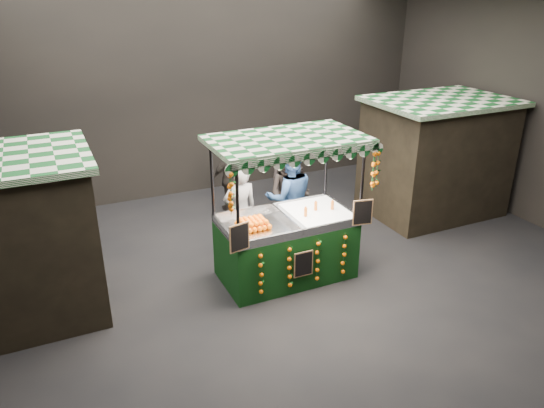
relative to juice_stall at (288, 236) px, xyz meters
name	(u,v)px	position (x,y,z in m)	size (l,w,h in m)	color
ground	(288,284)	(-0.10, -0.24, -0.80)	(12.00, 12.00, 0.00)	black
market_hall	(291,90)	(-0.10, -0.24, 2.59)	(12.10, 10.10, 5.05)	black
neighbour_stall_right	(435,157)	(4.30, 1.26, 0.51)	(3.00, 2.20, 2.60)	black
juice_stall	(288,236)	(0.00, 0.00, 0.00)	(2.66, 1.56, 2.57)	black
vendor_grey	(240,211)	(-0.46, 1.09, 0.12)	(0.68, 0.46, 1.84)	slate
vendor_blue	(290,198)	(0.60, 1.12, 0.20)	(1.12, 0.96, 2.00)	navy
shopper_1	(289,194)	(0.81, 1.56, 0.08)	(1.08, 1.05, 1.75)	#2E2725
shopper_2	(231,179)	(0.14, 3.20, -0.02)	(0.91, 0.38, 1.56)	#282420
shopper_3	(288,166)	(1.68, 3.37, 0.02)	(1.20, 0.95, 1.63)	#2A2322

